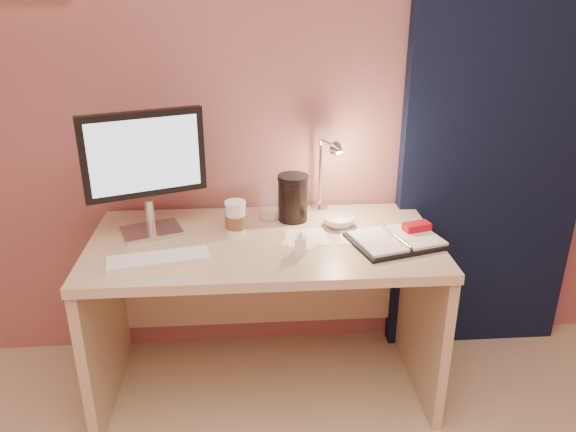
{
  "coord_description": "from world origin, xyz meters",
  "views": [
    {
      "loc": [
        -0.05,
        -0.67,
        1.69
      ],
      "look_at": [
        0.09,
        1.33,
        0.85
      ],
      "focal_mm": 35.0,
      "sensor_mm": 36.0,
      "label": 1
    }
  ],
  "objects": [
    {
      "name": "dark_jar",
      "position": [
        0.13,
        1.57,
        0.82
      ],
      "size": [
        0.13,
        0.13,
        0.18
      ],
      "primitive_type": "cylinder",
      "color": "black",
      "rests_on": "desk"
    },
    {
      "name": "room",
      "position": [
        0.95,
        1.69,
        1.14
      ],
      "size": [
        3.5,
        3.5,
        3.5
      ],
      "color": "#C6B28E",
      "rests_on": "ground"
    },
    {
      "name": "coffee_cup",
      "position": [
        -0.11,
        1.45,
        0.8
      ],
      "size": [
        0.09,
        0.09,
        0.14
      ],
      "color": "white",
      "rests_on": "desk"
    },
    {
      "name": "bowl",
      "position": [
        0.32,
        1.49,
        0.75
      ],
      "size": [
        0.14,
        0.14,
        0.04
      ],
      "primitive_type": "imported",
      "rotation": [
        0.0,
        0.0,
        0.06
      ],
      "color": "silver",
      "rests_on": "desk"
    },
    {
      "name": "planner",
      "position": [
        0.53,
        1.32,
        0.74
      ],
      "size": [
        0.41,
        0.35,
        0.05
      ],
      "rotation": [
        0.0,
        0.0,
        0.28
      ],
      "color": "black",
      "rests_on": "desk"
    },
    {
      "name": "lotion_bottle",
      "position": [
        0.14,
        1.25,
        0.78
      ],
      "size": [
        0.05,
        0.05,
        0.1
      ],
      "primitive_type": "imported",
      "rotation": [
        0.0,
        0.0,
        -0.11
      ],
      "color": "white",
      "rests_on": "desk"
    },
    {
      "name": "clear_cup",
      "position": [
        0.03,
        1.59,
        0.81
      ],
      "size": [
        0.09,
        0.09,
        0.15
      ],
      "primitive_type": "cylinder",
      "color": "white",
      "rests_on": "desk"
    },
    {
      "name": "paper_b",
      "position": [
        0.39,
        1.37,
        0.73
      ],
      "size": [
        0.18,
        0.18,
        0.0
      ],
      "primitive_type": "cube",
      "rotation": [
        0.0,
        0.0,
        -0.14
      ],
      "color": "white",
      "rests_on": "desk"
    },
    {
      "name": "desk_lamp",
      "position": [
        0.23,
        1.6,
        0.95
      ],
      "size": [
        0.14,
        0.21,
        0.35
      ],
      "rotation": [
        0.0,
        0.0,
        0.42
      ],
      "color": "silver",
      "rests_on": "desk"
    },
    {
      "name": "paper_c",
      "position": [
        0.15,
        1.36,
        0.73
      ],
      "size": [
        0.18,
        0.18,
        0.0
      ],
      "primitive_type": "cube",
      "rotation": [
        0.0,
        0.0,
        1.14
      ],
      "color": "white",
      "rests_on": "desk"
    },
    {
      "name": "desk",
      "position": [
        0.0,
        1.45,
        0.5
      ],
      "size": [
        1.4,
        0.7,
        0.73
      ],
      "color": "tan",
      "rests_on": "ground"
    },
    {
      "name": "paper_a",
      "position": [
        0.17,
        1.38,
        0.73
      ],
      "size": [
        0.18,
        0.18,
        0.0
      ],
      "primitive_type": "cube",
      "rotation": [
        0.0,
        0.0,
        0.07
      ],
      "color": "white",
      "rests_on": "desk"
    },
    {
      "name": "keyboard",
      "position": [
        -0.4,
        1.22,
        0.74
      ],
      "size": [
        0.39,
        0.18,
        0.02
      ],
      "primitive_type": "cube",
      "rotation": [
        0.0,
        0.0,
        0.19
      ],
      "color": "white",
      "rests_on": "desk"
    },
    {
      "name": "monitor",
      "position": [
        -0.46,
        1.48,
        1.03
      ],
      "size": [
        0.46,
        0.24,
        0.51
      ],
      "rotation": [
        0.0,
        0.0,
        0.36
      ],
      "color": "silver",
      "rests_on": "desk"
    }
  ]
}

